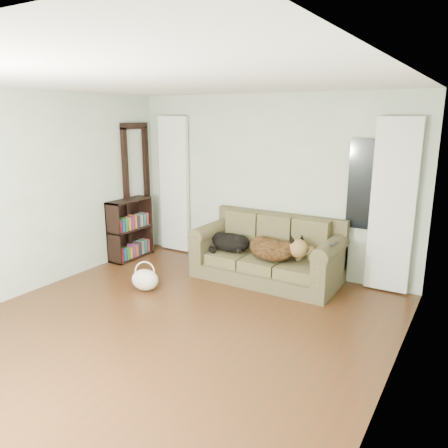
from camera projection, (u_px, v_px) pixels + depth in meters
The scene contains 15 objects.
floor at pixel (166, 332), 4.75m from camera, with size 5.00×5.00×0.00m, color #412714.
ceiling at pixel (157, 81), 4.12m from camera, with size 5.00×5.00×0.00m, color white.
wall_back at pixel (268, 183), 6.51m from camera, with size 4.50×0.04×2.60m, color silver.
wall_left at pixel (23, 195), 5.56m from camera, with size 0.04×5.00×2.60m, color silver.
wall_right at pixel (394, 250), 3.30m from camera, with size 0.04×5.00×2.60m, color silver.
curtain_left at pixel (174, 185), 7.33m from camera, with size 0.55×0.08×2.25m, color white.
curtain_right at pixel (393, 207), 5.57m from camera, with size 0.55×0.08×2.25m, color white.
window_pane at pixel (367, 185), 5.73m from camera, with size 0.50×0.03×1.20m, color black.
door_casing at pixel (137, 191), 7.30m from camera, with size 0.07×0.60×2.10m, color black.
sofa at pixel (267, 249), 6.15m from camera, with size 2.03×0.88×0.83m, color #3E3B27.
dog_black_lab at pixel (228, 242), 6.41m from camera, with size 0.62×0.43×0.26m, color black.
dog_shepherd at pixel (274, 250), 5.99m from camera, with size 0.72×0.51×0.32m, color black.
tv_remote at pixel (334, 244), 5.44m from camera, with size 0.05×0.17×0.02m, color black.
tote_bag at pixel (145, 278), 5.85m from camera, with size 0.39×0.30×0.28m, color silver.
bookshelf at pixel (130, 228), 7.11m from camera, with size 0.29×0.78×0.98m, color black.
Camera 1 is at (2.78, -3.37, 2.29)m, focal length 35.00 mm.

